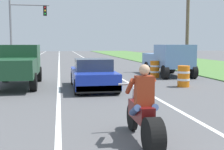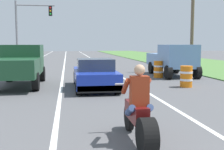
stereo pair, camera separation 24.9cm
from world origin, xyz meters
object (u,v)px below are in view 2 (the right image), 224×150
at_px(traffic_light_mast_near, 28,23).
at_px(construction_barrel_mid, 158,69).
at_px(motorcycle_with_rider, 139,115).
at_px(pickup_truck_left_lane_dark_green, 20,63).
at_px(sports_car_blue, 95,75).
at_px(construction_barrel_nearest, 186,76).
at_px(pickup_truck_right_shoulder_light_blue, 172,58).

distance_m(traffic_light_mast_near, construction_barrel_mid, 14.95).
relative_size(motorcycle_with_rider, pickup_truck_left_lane_dark_green, 0.46).
bearing_deg(pickup_truck_left_lane_dark_green, traffic_light_mast_near, 95.53).
relative_size(motorcycle_with_rider, traffic_light_mast_near, 0.37).
height_order(sports_car_blue, construction_barrel_nearest, sports_car_blue).
bearing_deg(construction_barrel_nearest, pickup_truck_left_lane_dark_green, 168.55).
height_order(motorcycle_with_rider, sports_car_blue, motorcycle_with_rider).
height_order(traffic_light_mast_near, construction_barrel_nearest, traffic_light_mast_near).
xyz_separation_m(pickup_truck_right_shoulder_light_blue, traffic_light_mast_near, (-10.15, 10.66, 2.82)).
height_order(pickup_truck_right_shoulder_light_blue, construction_barrel_mid, pickup_truck_right_shoulder_light_blue).
bearing_deg(sports_car_blue, construction_barrel_mid, 41.62).
xyz_separation_m(pickup_truck_left_lane_dark_green, traffic_light_mast_near, (-1.33, 13.78, 2.82)).
height_order(construction_barrel_nearest, construction_barrel_mid, same).
distance_m(motorcycle_with_rider, construction_barrel_nearest, 8.31).
xyz_separation_m(sports_car_blue, pickup_truck_left_lane_dark_green, (-3.46, 1.39, 0.48)).
distance_m(pickup_truck_left_lane_dark_green, construction_barrel_mid, 8.03).
xyz_separation_m(motorcycle_with_rider, sports_car_blue, (-0.19, 7.41, 0.04)).
xyz_separation_m(motorcycle_with_rider, pickup_truck_left_lane_dark_green, (-3.65, 8.80, 0.51)).
distance_m(motorcycle_with_rider, traffic_light_mast_near, 23.36).
bearing_deg(pickup_truck_right_shoulder_light_blue, construction_barrel_nearest, -102.79).
relative_size(pickup_truck_left_lane_dark_green, construction_barrel_mid, 4.80).
xyz_separation_m(traffic_light_mast_near, construction_barrel_nearest, (9.08, -15.35, -3.42)).
distance_m(sports_car_blue, construction_barrel_nearest, 4.29).
bearing_deg(construction_barrel_nearest, sports_car_blue, 177.54).
bearing_deg(sports_car_blue, traffic_light_mast_near, 107.56).
bearing_deg(construction_barrel_nearest, construction_barrel_mid, 91.38).
bearing_deg(pickup_truck_left_lane_dark_green, pickup_truck_right_shoulder_light_blue, 19.48).
bearing_deg(construction_barrel_nearest, traffic_light_mast_near, 120.62).
distance_m(traffic_light_mast_near, construction_barrel_nearest, 18.16).
bearing_deg(traffic_light_mast_near, motorcycle_with_rider, -77.55).
bearing_deg(traffic_light_mast_near, construction_barrel_nearest, -59.38).
bearing_deg(pickup_truck_left_lane_dark_green, construction_barrel_mid, 16.99).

